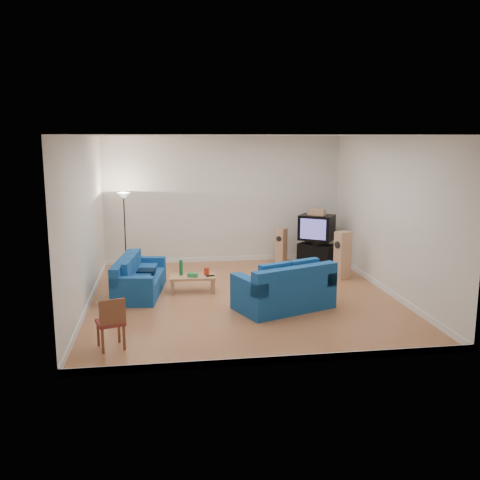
{
  "coord_description": "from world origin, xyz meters",
  "views": [
    {
      "loc": [
        -1.56,
        -10.2,
        3.17
      ],
      "look_at": [
        0.0,
        0.4,
        1.1
      ],
      "focal_mm": 40.0,
      "sensor_mm": 36.0,
      "label": 1
    }
  ],
  "objects": [
    {
      "name": "room",
      "position": [
        0.0,
        0.0,
        1.54
      ],
      "size": [
        6.01,
        6.51,
        3.21
      ],
      "color": "brown",
      "rests_on": "ground"
    },
    {
      "name": "centre_speaker",
      "position": [
        2.22,
        2.46,
        1.34
      ],
      "size": [
        0.44,
        0.4,
        0.15
      ],
      "primitive_type": "cube",
      "rotation": [
        0.0,
        0.0,
        -0.7
      ],
      "color": "tan",
      "rests_on": "television"
    },
    {
      "name": "sofa_three_seat",
      "position": [
        -2.1,
        0.59,
        0.28
      ],
      "size": [
        1.08,
        2.01,
        0.74
      ],
      "rotation": [
        0.0,
        0.0,
        -1.71
      ],
      "color": "navy",
      "rests_on": "ground"
    },
    {
      "name": "speaker_right",
      "position": [
        2.45,
        1.12,
        0.54
      ],
      "size": [
        0.39,
        0.36,
        1.08
      ],
      "rotation": [
        0.0,
        0.0,
        -1.14
      ],
      "color": "tan",
      "rests_on": "ground"
    },
    {
      "name": "tv_stand",
      "position": [
        2.25,
        2.44,
        0.27
      ],
      "size": [
        0.97,
        0.98,
        0.54
      ],
      "primitive_type": "cube",
      "rotation": [
        0.0,
        0.0,
        -0.8
      ],
      "color": "black",
      "rests_on": "ground"
    },
    {
      "name": "speaker_left",
      "position": [
        1.39,
        2.7,
        0.46
      ],
      "size": [
        0.34,
        0.34,
        0.92
      ],
      "rotation": [
        0.0,
        0.0,
        -0.67
      ],
      "color": "tan",
      "rests_on": "ground"
    },
    {
      "name": "sofa_loveseat",
      "position": [
        0.67,
        -0.84,
        0.33
      ],
      "size": [
        1.99,
        1.55,
        0.88
      ],
      "rotation": [
        0.0,
        0.0,
        0.38
      ],
      "color": "navy",
      "rests_on": "ground"
    },
    {
      "name": "floor_lamp",
      "position": [
        -2.45,
        2.59,
        1.56
      ],
      "size": [
        0.32,
        0.32,
        1.89
      ],
      "color": "black",
      "rests_on": "ground"
    },
    {
      "name": "coffee_table",
      "position": [
        -0.97,
        0.54,
        0.29
      ],
      "size": [
        0.96,
        0.52,
        0.34
      ],
      "rotation": [
        0.0,
        0.0,
        -0.05
      ],
      "color": "tan",
      "rests_on": "ground"
    },
    {
      "name": "dining_chair",
      "position": [
        -2.36,
        -2.35,
        0.46
      ],
      "size": [
        0.49,
        0.49,
        0.82
      ],
      "rotation": [
        0.0,
        0.0,
        0.31
      ],
      "color": "brown",
      "rests_on": "ground"
    },
    {
      "name": "tissue_box",
      "position": [
        -0.97,
        0.46,
        0.38
      ],
      "size": [
        0.23,
        0.17,
        0.08
      ],
      "primitive_type": "cube",
      "rotation": [
        0.0,
        0.0,
        -0.28
      ],
      "color": "green",
      "rests_on": "coffee_table"
    },
    {
      "name": "television",
      "position": [
        2.24,
        2.49,
        0.96
      ],
      "size": [
        1.0,
        0.94,
        0.62
      ],
      "rotation": [
        0.0,
        0.0,
        -0.58
      ],
      "color": "black",
      "rests_on": "av_receiver"
    },
    {
      "name": "red_canister",
      "position": [
        -0.68,
        0.58,
        0.42
      ],
      "size": [
        0.14,
        0.14,
        0.15
      ],
      "primitive_type": "cylinder",
      "rotation": [
        0.0,
        0.0,
        -0.32
      ],
      "color": "red",
      "rests_on": "coffee_table"
    },
    {
      "name": "av_receiver",
      "position": [
        2.23,
        2.4,
        0.59
      ],
      "size": [
        0.5,
        0.56,
        0.11
      ],
      "primitive_type": "cube",
      "rotation": [
        0.0,
        0.0,
        -1.22
      ],
      "color": "black",
      "rests_on": "tv_stand"
    },
    {
      "name": "remote",
      "position": [
        -0.61,
        0.46,
        0.35
      ],
      "size": [
        0.18,
        0.09,
        0.02
      ],
      "primitive_type": "cube",
      "rotation": [
        0.0,
        0.0,
        0.22
      ],
      "color": "black",
      "rests_on": "coffee_table"
    },
    {
      "name": "bottle",
      "position": [
        -1.2,
        0.64,
        0.5
      ],
      "size": [
        0.08,
        0.08,
        0.32
      ],
      "primitive_type": "cylinder",
      "rotation": [
        0.0,
        0.0,
        -0.15
      ],
      "color": "#197233",
      "rests_on": "coffee_table"
    }
  ]
}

